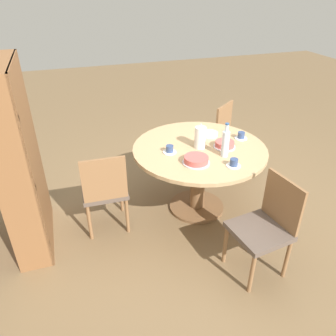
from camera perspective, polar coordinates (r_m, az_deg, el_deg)
name	(u,v)px	position (r m, az deg, el deg)	size (l,w,h in m)	color
ground_plane	(196,207)	(3.66, 4.96, -6.82)	(14.00, 14.00, 0.00)	brown
dining_table	(199,162)	(3.34, 5.40, 1.11)	(1.33, 1.33, 0.74)	brown
chair_a	(232,137)	(4.20, 11.16, 5.34)	(0.59, 0.59, 0.86)	olive
chair_b	(105,189)	(3.16, -11.00, -3.65)	(0.43, 0.43, 0.86)	olive
chair_c	(266,225)	(2.81, 16.67, -9.48)	(0.47, 0.47, 0.86)	olive
bookshelf	(22,163)	(3.05, -24.12, 0.74)	(0.85, 0.28, 1.68)	brown
coffee_pot	(200,136)	(3.22, 5.65, 5.48)	(0.11, 0.11, 0.25)	white
water_bottle	(225,143)	(3.08, 9.96, 4.33)	(0.07, 0.07, 0.33)	silver
cake_main	(196,160)	(2.97, 4.92, 1.39)	(0.25, 0.25, 0.06)	silver
cake_second	(225,144)	(3.29, 9.82, 4.06)	(0.22, 0.22, 0.06)	silver
cup_a	(234,163)	(2.97, 11.38, 0.82)	(0.13, 0.13, 0.07)	white
cup_b	(170,150)	(3.14, 0.29, 3.21)	(0.13, 0.13, 0.07)	white
cup_c	(241,136)	(3.50, 12.61, 5.47)	(0.13, 0.13, 0.07)	white
plate_stack	(209,134)	(3.53, 7.17, 5.92)	(0.19, 0.19, 0.03)	white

